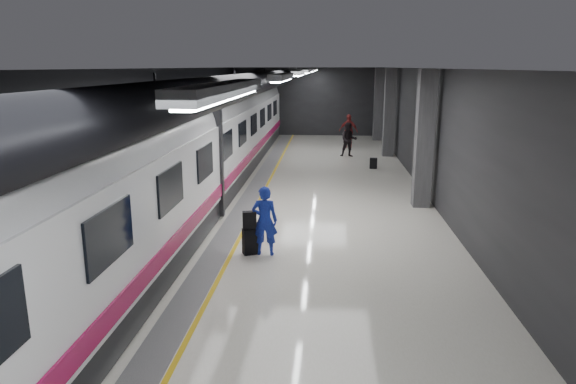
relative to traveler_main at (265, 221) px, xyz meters
name	(u,v)px	position (x,y,z in m)	size (l,w,h in m)	color
ground	(280,220)	(0.11, 2.96, -0.87)	(40.00, 40.00, 0.00)	silver
platform_hall	(273,101)	(-0.18, 3.92, 2.66)	(10.02, 40.02, 4.51)	black
train	(173,152)	(-3.14, 2.96, 1.20)	(3.05, 38.00, 4.05)	black
traveler_main	(265,221)	(0.00, 0.00, 0.00)	(0.64, 0.42, 1.75)	#1838B5
suitcase_main	(251,241)	(-0.35, 0.02, -0.55)	(0.40, 0.25, 0.65)	black
shoulder_bag	(249,220)	(-0.38, 0.02, 0.00)	(0.33, 0.18, 0.44)	black
traveler_far_a	(349,140)	(2.60, 14.52, 0.01)	(0.86, 0.67, 1.76)	black
traveler_far_b	(348,131)	(2.69, 17.56, 0.09)	(1.12, 0.47, 1.92)	maroon
suitcase_far	(373,163)	(3.63, 11.38, -0.63)	(0.33, 0.22, 0.49)	black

